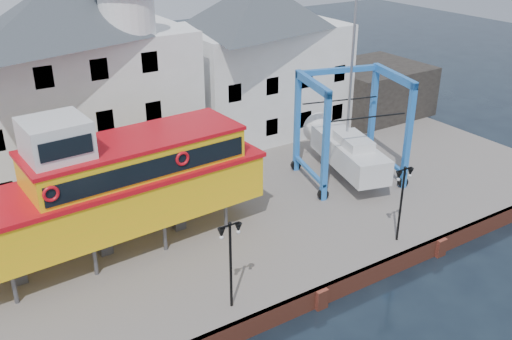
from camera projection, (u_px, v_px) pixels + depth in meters
ground at (320, 307)px, 26.28m from camera, size 140.00×140.00×0.00m
hardstanding at (206, 203)px, 34.46m from camera, size 44.00×22.00×1.00m
quay_wall at (319, 297)px, 26.15m from camera, size 44.00×0.47×1.00m
building_white_main at (75, 77)px, 34.83m from camera, size 14.00×8.30×14.00m
building_white_right at (259, 57)px, 42.42m from camera, size 12.00×8.00×11.20m
shed_dark at (373, 89)px, 47.32m from camera, size 8.00×7.00×4.00m
lamp_post_left at (230, 243)px, 23.48m from camera, size 1.12×0.32×4.20m
lamp_post_right at (403, 185)px, 28.39m from camera, size 1.12×0.32×4.20m
tour_boat at (99, 191)px, 27.12m from camera, size 17.23×4.96×7.42m
travel_lift at (344, 142)px, 36.22m from camera, size 7.02×8.81×12.90m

